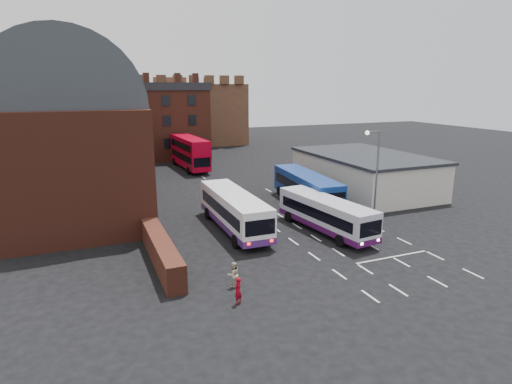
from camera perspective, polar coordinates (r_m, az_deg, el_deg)
name	(u,v)px	position (r m, az deg, el deg)	size (l,w,h in m)	color
ground	(309,252)	(31.47, 7.03, -7.99)	(180.00, 180.00, 0.00)	black
railway_station	(69,128)	(46.50, -23.71, 7.79)	(12.00, 28.00, 16.00)	#602B1E
forecourt_wall	(161,251)	(29.71, -12.52, -7.73)	(1.20, 10.00, 1.80)	#602B1E
cream_building	(365,172)	(50.11, 14.27, 2.56)	(10.40, 16.40, 4.25)	beige
brick_terrace	(136,125)	(72.09, -15.68, 8.55)	(22.00, 10.00, 11.00)	brown
castle_keep	(182,113)	(93.77, -9.86, 10.32)	(22.00, 22.00, 12.00)	brown
bus_white_outbound	(234,208)	(35.47, -2.95, -2.21)	(2.98, 11.44, 3.11)	white
bus_white_inbound	(326,212)	(35.44, 9.26, -2.70)	(3.57, 10.49, 2.80)	silver
bus_blue	(306,187)	(43.13, 6.73, 0.69)	(3.70, 11.78, 3.16)	navy
bus_red_double	(190,152)	(62.25, -8.84, 5.26)	(3.28, 11.53, 4.57)	#BE011D
street_lamp	(375,168)	(37.61, 15.56, 3.07)	(1.65, 0.45, 8.16)	slate
pedestrian_red	(238,291)	(24.14, -2.43, -13.01)	(0.57, 0.37, 1.55)	maroon
pedestrian_beige	(233,274)	(26.03, -3.02, -10.91)	(0.76, 0.59, 1.55)	beige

